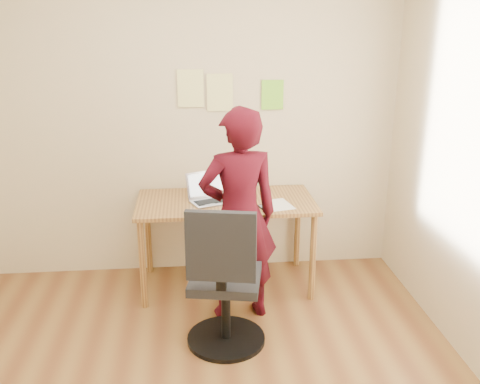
{
  "coord_description": "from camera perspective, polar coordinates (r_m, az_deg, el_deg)",
  "views": [
    {
      "loc": [
        0.02,
        -2.6,
        2.14
      ],
      "look_at": [
        0.36,
        0.95,
        0.95
      ],
      "focal_mm": 40.0,
      "sensor_mm": 36.0,
      "label": 1
    }
  ],
  "objects": [
    {
      "name": "office_chair",
      "position": [
        3.54,
        -1.67,
        -10.22
      ],
      "size": [
        0.54,
        0.55,
        1.03
      ],
      "rotation": [
        0.0,
        0.0,
        -0.19
      ],
      "color": "black",
      "rests_on": "ground"
    },
    {
      "name": "wall_note_left",
      "position": [
        4.38,
        -5.3,
        10.94
      ],
      "size": [
        0.21,
        0.0,
        0.3
      ],
      "primitive_type": "cube",
      "color": "#EAE58C",
      "rests_on": "room"
    },
    {
      "name": "laptop",
      "position": [
        4.21,
        -3.36,
        -0.31
      ],
      "size": [
        0.38,
        0.36,
        0.22
      ],
      "rotation": [
        0.0,
        0.0,
        0.37
      ],
      "color": "#ADADB4",
      "rests_on": "desk"
    },
    {
      "name": "paper_sheet",
      "position": [
        4.14,
        4.11,
        -1.35
      ],
      "size": [
        0.24,
        0.3,
        0.0
      ],
      "primitive_type": "cube",
      "rotation": [
        0.0,
        0.0,
        0.23
      ],
      "color": "white",
      "rests_on": "desk"
    },
    {
      "name": "desk",
      "position": [
        4.26,
        -1.52,
        -2.01
      ],
      "size": [
        1.4,
        0.7,
        0.74
      ],
      "color": "olive",
      "rests_on": "ground"
    },
    {
      "name": "wall_note_mid",
      "position": [
        4.39,
        -2.16,
        10.56
      ],
      "size": [
        0.21,
        0.0,
        0.3
      ],
      "primitive_type": "cube",
      "color": "#EAE58C",
      "rests_on": "room"
    },
    {
      "name": "room",
      "position": [
        2.72,
        -5.64,
        1.5
      ],
      "size": [
        3.58,
        3.58,
        2.78
      ],
      "color": "brown",
      "rests_on": "ground"
    },
    {
      "name": "wall_note_right",
      "position": [
        4.44,
        3.48,
        10.31
      ],
      "size": [
        0.18,
        0.0,
        0.24
      ],
      "primitive_type": "cube",
      "color": "#79D22F",
      "rests_on": "room"
    },
    {
      "name": "phone",
      "position": [
        4.06,
        2.67,
        -1.68
      ],
      "size": [
        0.11,
        0.15,
        0.01
      ],
      "rotation": [
        0.0,
        0.0,
        0.32
      ],
      "color": "black",
      "rests_on": "desk"
    },
    {
      "name": "person",
      "position": [
        3.78,
        -0.13,
        -2.58
      ],
      "size": [
        0.63,
        0.47,
        1.57
      ],
      "primitive_type": "imported",
      "rotation": [
        0.0,
        0.0,
        3.31
      ],
      "color": "#3C0811",
      "rests_on": "ground"
    }
  ]
}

